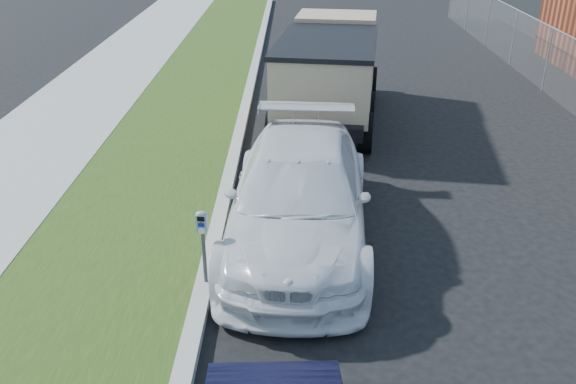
{
  "coord_description": "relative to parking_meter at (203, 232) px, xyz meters",
  "views": [
    {
      "loc": [
        -1.32,
        -7.49,
        5.12
      ],
      "look_at": [
        -1.4,
        1.0,
        1.0
      ],
      "focal_mm": 38.0,
      "sensor_mm": 36.0,
      "label": 1
    }
  ],
  "objects": [
    {
      "name": "streetside",
      "position": [
        -3.0,
        2.2,
        -0.89
      ],
      "size": [
        6.12,
        50.0,
        0.15
      ],
      "color": "gray",
      "rests_on": "ground"
    },
    {
      "name": "ground",
      "position": [
        2.57,
        0.2,
        -0.96
      ],
      "size": [
        120.0,
        120.0,
        0.0
      ],
      "primitive_type": "plane",
      "color": "black",
      "rests_on": "ground"
    },
    {
      "name": "parking_meter",
      "position": [
        0.0,
        0.0,
        0.0
      ],
      "size": [
        0.17,
        0.12,
        1.17
      ],
      "rotation": [
        0.0,
        0.0,
        -0.08
      ],
      "color": "#3F4247",
      "rests_on": "ground"
    },
    {
      "name": "white_wagon",
      "position": [
        1.34,
        1.49,
        -0.17
      ],
      "size": [
        2.54,
        5.57,
        1.58
      ],
      "primitive_type": "imported",
      "rotation": [
        0.0,
        0.0,
        -0.06
      ],
      "color": "silver",
      "rests_on": "ground"
    },
    {
      "name": "dump_truck",
      "position": [
        2.16,
        7.81,
        0.32
      ],
      "size": [
        3.01,
        6.06,
        2.28
      ],
      "rotation": [
        0.0,
        0.0,
        -0.14
      ],
      "color": "black",
      "rests_on": "ground"
    }
  ]
}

